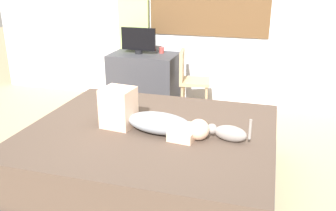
{
  "coord_description": "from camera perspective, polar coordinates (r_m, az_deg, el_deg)",
  "views": [
    {
      "loc": [
        0.97,
        -2.72,
        1.79
      ],
      "look_at": [
        0.13,
        0.18,
        0.68
      ],
      "focal_mm": 39.1,
      "sensor_mm": 36.0,
      "label": 1
    }
  ],
  "objects": [
    {
      "name": "tv_monitor",
      "position": [
        4.98,
        -4.63,
        10.1
      ],
      "size": [
        0.48,
        0.1,
        0.35
      ],
      "color": "black",
      "rests_on": "desk"
    },
    {
      "name": "ground_plane",
      "position": [
        3.4,
        -2.95,
        -11.6
      ],
      "size": [
        16.0,
        16.0,
        0.0
      ],
      "primitive_type": "plane",
      "color": "tan"
    },
    {
      "name": "curtain_left",
      "position": [
        5.25,
        -5.41,
        14.32
      ],
      "size": [
        0.44,
        0.06,
        2.52
      ],
      "primitive_type": "cube",
      "color": "#ADCC75",
      "rests_on": "ground"
    },
    {
      "name": "desk",
      "position": [
        5.08,
        -3.73,
        3.93
      ],
      "size": [
        0.9,
        0.56,
        0.74
      ],
      "color": "#38383D",
      "rests_on": "ground"
    },
    {
      "name": "cat",
      "position": [
        2.92,
        9.39,
        -4.22
      ],
      "size": [
        0.36,
        0.15,
        0.21
      ],
      "color": "gray",
      "rests_on": "bed"
    },
    {
      "name": "cup",
      "position": [
        5.03,
        -1.01,
        8.63
      ],
      "size": [
        0.07,
        0.07,
        0.08
      ],
      "primitive_type": "cylinder",
      "color": "#B23D38",
      "rests_on": "desk"
    },
    {
      "name": "chair_by_desk",
      "position": [
        4.7,
        3.36,
        4.34
      ],
      "size": [
        0.44,
        0.44,
        0.86
      ],
      "color": "tan",
      "rests_on": "ground"
    },
    {
      "name": "bed",
      "position": [
        3.25,
        -2.71,
        -7.93
      ],
      "size": [
        2.13,
        1.84,
        0.53
      ],
      "color": "#38383D",
      "rests_on": "ground"
    },
    {
      "name": "person_lying",
      "position": [
        3.04,
        -3.05,
        -1.99
      ],
      "size": [
        0.94,
        0.35,
        0.34
      ],
      "color": "#8C939E",
      "rests_on": "bed"
    }
  ]
}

